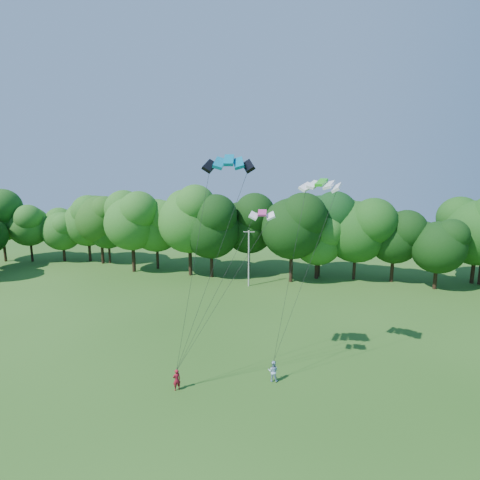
# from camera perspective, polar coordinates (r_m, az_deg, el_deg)

# --- Properties ---
(ground) EXTENTS (160.00, 160.00, 0.00)m
(ground) POSITION_cam_1_polar(r_m,az_deg,el_deg) (23.75, -7.47, -28.94)
(ground) COLOR #214D15
(ground) RESTS_ON ground
(utility_pole) EXTENTS (1.50, 0.29, 7.53)m
(utility_pole) POSITION_cam_1_polar(r_m,az_deg,el_deg) (49.44, 1.34, -2.70)
(utility_pole) COLOR #B4B6AC
(utility_pole) RESTS_ON ground
(kite_flyer_left) EXTENTS (0.67, 0.65, 1.54)m
(kite_flyer_left) POSITION_cam_1_polar(r_m,az_deg,el_deg) (28.12, -9.62, -20.25)
(kite_flyer_left) COLOR maroon
(kite_flyer_left) RESTS_ON ground
(kite_flyer_right) EXTENTS (0.77, 0.61, 1.56)m
(kite_flyer_right) POSITION_cam_1_polar(r_m,az_deg,el_deg) (28.85, 5.07, -19.27)
(kite_flyer_right) COLOR #A1BEE0
(kite_flyer_right) RESTS_ON ground
(kite_teal) EXTENTS (3.40, 1.91, 0.81)m
(kite_teal) POSITION_cam_1_polar(r_m,az_deg,el_deg) (25.16, -1.70, 12.05)
(kite_teal) COLOR #057296
(kite_teal) RESTS_ON ground
(kite_green) EXTENTS (3.12, 2.19, 0.57)m
(kite_green) POSITION_cam_1_polar(r_m,az_deg,el_deg) (27.42, 12.29, 8.56)
(kite_green) COLOR green
(kite_green) RESTS_ON ground
(kite_pink) EXTENTS (1.76, 0.96, 0.40)m
(kite_pink) POSITION_cam_1_polar(r_m,az_deg,el_deg) (24.88, 3.39, 4.16)
(kite_pink) COLOR #C43683
(kite_pink) RESTS_ON ground
(tree_back_west) EXTENTS (8.56, 8.56, 12.46)m
(tree_back_west) POSITION_cam_1_polar(r_m,az_deg,el_deg) (65.32, -20.54, 3.28)
(tree_back_west) COLOR #361E15
(tree_back_west) RESTS_ON ground
(tree_back_center) EXTENTS (9.43, 9.43, 13.72)m
(tree_back_center) POSITION_cam_1_polar(r_m,az_deg,el_deg) (54.57, 12.11, 3.29)
(tree_back_center) COLOR black
(tree_back_center) RESTS_ON ground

